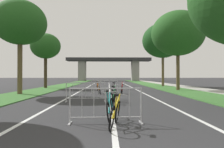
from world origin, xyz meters
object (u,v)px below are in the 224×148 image
(tree_left_oak_mid, at_px, (20,23))
(crowd_barrier_nearest, at_px, (106,106))
(crowd_barrier_second, at_px, (86,92))
(tree_left_cypress_far, at_px, (46,46))
(bicycle_white_2, at_px, (115,94))
(bicycle_green_0, at_px, (114,96))
(bicycle_orange_3, at_px, (99,89))
(tree_right_pine_far, at_px, (178,34))
(bicycle_teal_6, at_px, (110,109))
(bicycle_red_1, at_px, (122,89))
(bicycle_black_4, at_px, (113,89))
(crowd_barrier_third, at_px, (105,87))
(tree_right_oak_near, at_px, (163,41))
(bicycle_yellow_5, at_px, (115,113))

(tree_left_oak_mid, relative_size, crowd_barrier_nearest, 3.30)
(crowd_barrier_second, bearing_deg, tree_left_oak_mid, 140.70)
(tree_left_cypress_far, bearing_deg, tree_left_oak_mid, -86.59)
(crowd_barrier_second, xyz_separation_m, bicycle_white_2, (1.60, 0.56, -0.15))
(crowd_barrier_second, distance_m, bicycle_green_0, 1.63)
(crowd_barrier_nearest, bearing_deg, crowd_barrier_second, 102.54)
(bicycle_green_0, distance_m, bicycle_orange_3, 5.41)
(crowd_barrier_second, bearing_deg, crowd_barrier_nearest, -77.46)
(tree_right_pine_far, distance_m, bicycle_orange_3, 9.86)
(tree_left_cypress_far, bearing_deg, bicycle_teal_6, -67.19)
(bicycle_white_2, bearing_deg, tree_right_pine_far, 63.68)
(tree_left_cypress_far, relative_size, bicycle_green_0, 3.83)
(tree_left_oak_mid, distance_m, bicycle_red_1, 9.29)
(tree_left_oak_mid, height_order, tree_right_pine_far, tree_right_pine_far)
(bicycle_black_4, bearing_deg, crowd_barrier_third, 157.39)
(tree_left_oak_mid, bearing_deg, bicycle_orange_3, 2.39)
(tree_right_oak_near, distance_m, bicycle_red_1, 14.25)
(bicycle_green_0, height_order, bicycle_black_4, bicycle_black_4)
(bicycle_green_0, bearing_deg, tree_left_oak_mid, 150.62)
(tree_left_oak_mid, height_order, bicycle_teal_6, tree_left_oak_mid)
(bicycle_orange_3, relative_size, bicycle_teal_6, 0.99)
(tree_left_cypress_far, xyz_separation_m, bicycle_yellow_5, (7.38, -18.08, -4.42))
(tree_left_cypress_far, distance_m, tree_right_pine_far, 14.50)
(bicycle_green_0, bearing_deg, bicycle_yellow_5, -84.68)
(crowd_barrier_nearest, distance_m, bicycle_orange_3, 9.95)
(tree_right_pine_far, distance_m, crowd_barrier_second, 12.72)
(crowd_barrier_nearest, xyz_separation_m, bicycle_yellow_5, (0.26, -0.43, -0.14))
(bicycle_orange_3, height_order, bicycle_teal_6, bicycle_orange_3)
(tree_left_oak_mid, distance_m, bicycle_black_4, 8.70)
(tree_left_oak_mid, bearing_deg, tree_right_oak_near, 39.76)
(crowd_barrier_third, bearing_deg, bicycle_green_0, -84.35)
(bicycle_orange_3, distance_m, bicycle_black_4, 1.12)
(bicycle_black_4, height_order, bicycle_yellow_5, bicycle_black_4)
(tree_left_oak_mid, distance_m, crowd_barrier_third, 8.13)
(bicycle_black_4, bearing_deg, crowd_barrier_second, -97.54)
(bicycle_red_1, relative_size, bicycle_teal_6, 0.97)
(tree_right_pine_far, distance_m, bicycle_teal_6, 15.78)
(crowd_barrier_nearest, bearing_deg, bicycle_red_1, 83.49)
(tree_right_pine_far, bearing_deg, bicycle_red_1, -146.33)
(bicycle_white_2, bearing_deg, bicycle_teal_6, -80.85)
(crowd_barrier_third, bearing_deg, bicycle_red_1, -18.16)
(tree_left_oak_mid, height_order, bicycle_yellow_5, tree_left_oak_mid)
(bicycle_green_0, xyz_separation_m, bicycle_red_1, (0.77, 5.32, -0.01))
(crowd_barrier_nearest, bearing_deg, tree_right_oak_near, 70.88)
(bicycle_white_2, bearing_deg, bicycle_black_4, 102.40)
(tree_left_oak_mid, relative_size, tree_left_cypress_far, 1.14)
(tree_left_cypress_far, bearing_deg, bicycle_black_4, -45.55)
(crowd_barrier_third, distance_m, bicycle_white_2, 4.67)
(crowd_barrier_nearest, bearing_deg, tree_left_oak_mid, 124.45)
(crowd_barrier_third, xyz_separation_m, bicycle_black_4, (0.64, -0.43, -0.14))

